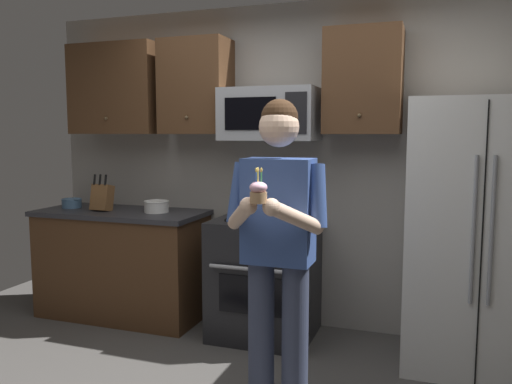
% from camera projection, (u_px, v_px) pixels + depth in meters
% --- Properties ---
extents(wall_back, '(4.40, 0.10, 2.60)m').
position_uv_depth(wall_back, '(297.00, 167.00, 4.22)').
color(wall_back, gray).
rests_on(wall_back, ground).
extents(oven_range, '(0.76, 0.70, 0.93)m').
position_uv_depth(oven_range, '(265.00, 278.00, 4.00)').
color(oven_range, black).
rests_on(oven_range, ground).
extents(microwave, '(0.74, 0.41, 0.40)m').
position_uv_depth(microwave, '(270.00, 114.00, 3.97)').
color(microwave, '#9EA0A5').
extents(refrigerator, '(0.90, 0.75, 1.80)m').
position_uv_depth(refrigerator, '(477.00, 236.00, 3.42)').
color(refrigerator, white).
rests_on(refrigerator, ground).
extents(cabinet_row_upper, '(2.78, 0.36, 0.76)m').
position_uv_depth(cabinet_row_upper, '(204.00, 87.00, 4.18)').
color(cabinet_row_upper, '#4C301C').
extents(counter_left, '(1.44, 0.66, 0.92)m').
position_uv_depth(counter_left, '(123.00, 263.00, 4.45)').
color(counter_left, '#4C301C').
rests_on(counter_left, ground).
extents(knife_block, '(0.16, 0.15, 0.32)m').
position_uv_depth(knife_block, '(102.00, 197.00, 4.39)').
color(knife_block, brown).
rests_on(knife_block, counter_left).
extents(bowl_large_white, '(0.21, 0.21, 0.10)m').
position_uv_depth(bowl_large_white, '(157.00, 206.00, 4.30)').
color(bowl_large_white, white).
rests_on(bowl_large_white, counter_left).
extents(bowl_small_colored, '(0.17, 0.17, 0.08)m').
position_uv_depth(bowl_small_colored, '(72.00, 203.00, 4.56)').
color(bowl_small_colored, '#4C7299').
rests_on(bowl_small_colored, counter_left).
extents(person, '(0.60, 0.48, 1.76)m').
position_uv_depth(person, '(278.00, 239.00, 2.85)').
color(person, '#383F59').
rests_on(person, ground).
extents(cupcake, '(0.09, 0.09, 0.17)m').
position_uv_depth(cupcake, '(258.00, 192.00, 2.51)').
color(cupcake, '#A87F56').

